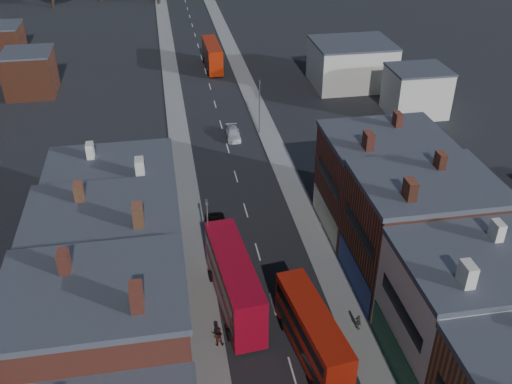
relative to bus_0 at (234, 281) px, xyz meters
name	(u,v)px	position (x,y,z in m)	size (l,w,h in m)	color
pavement_west	(184,173)	(-3.00, 25.56, -2.85)	(3.00, 200.00, 0.12)	gray
pavement_east	(282,164)	(10.00, 25.56, -2.85)	(3.00, 200.00, 0.12)	gray
lamp_post_2	(208,231)	(-1.70, 5.56, 1.79)	(0.25, 0.70, 8.12)	slate
lamp_post_3	(259,103)	(8.70, 35.56, 1.79)	(0.25, 0.70, 8.12)	slate
bus_0	(234,281)	(0.00, 0.00, 0.00)	(3.99, 12.71, 5.40)	#A9091F
bus_1	(312,332)	(5.42, -6.98, -0.36)	(3.93, 11.18, 4.72)	#AD1A09
bus_2	(212,55)	(5.00, 64.80, -0.28)	(3.06, 11.37, 4.89)	#991D06
car_2	(216,225)	(-0.30, 12.18, -2.27)	(2.14, 4.63, 1.29)	black
car_3	(233,134)	(4.70, 34.66, -2.23)	(1.91, 4.70, 1.36)	silver
ped_1	(218,337)	(-2.03, -4.65, -1.87)	(0.90, 0.50, 1.86)	#411D1A
ped_3	(358,322)	(10.16, -4.93, -2.03)	(0.90, 0.41, 1.54)	#5D584F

